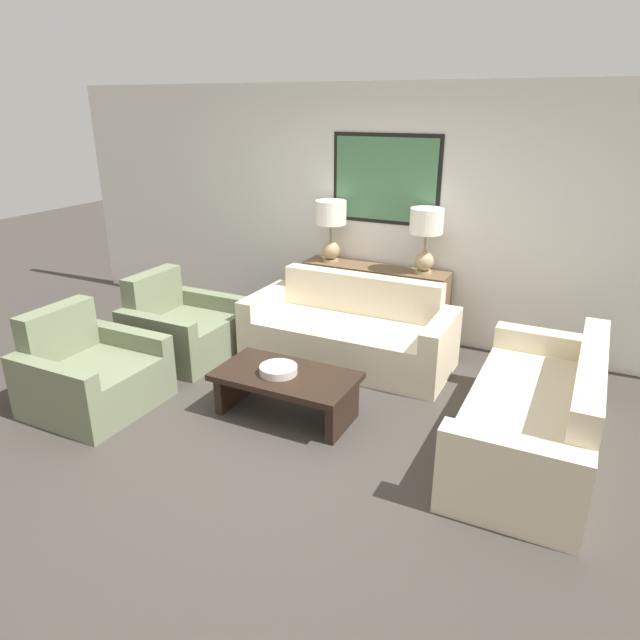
% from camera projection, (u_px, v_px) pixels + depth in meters
% --- Properties ---
extents(ground_plane, '(20.00, 20.00, 0.00)m').
position_uv_depth(ground_plane, '(273.00, 431.00, 4.54)').
color(ground_plane, '#3D3833').
extents(back_wall, '(8.19, 0.12, 2.65)m').
position_uv_depth(back_wall, '(386.00, 214.00, 6.10)').
color(back_wall, silver).
rests_on(back_wall, ground_plane).
extents(console_table, '(1.58, 0.37, 0.81)m').
position_uv_depth(console_table, '(374.00, 303.00, 6.20)').
color(console_table, brown).
rests_on(console_table, ground_plane).
extents(table_lamp_left, '(0.33, 0.33, 0.66)m').
position_uv_depth(table_lamp_left, '(331.00, 222.00, 6.12)').
color(table_lamp_left, tan).
rests_on(table_lamp_left, console_table).
extents(table_lamp_right, '(0.33, 0.33, 0.66)m').
position_uv_depth(table_lamp_right, '(426.00, 231.00, 5.68)').
color(table_lamp_right, tan).
rests_on(table_lamp_right, console_table).
extents(couch_by_back_wall, '(2.05, 0.88, 0.82)m').
position_uv_depth(couch_by_back_wall, '(349.00, 334.00, 5.69)').
color(couch_by_back_wall, beige).
rests_on(couch_by_back_wall, ground_plane).
extents(couch_by_side, '(0.88, 2.05, 0.82)m').
position_uv_depth(couch_by_side, '(536.00, 417.00, 4.19)').
color(couch_by_side, beige).
rests_on(couch_by_side, ground_plane).
extents(coffee_table, '(1.15, 0.63, 0.38)m').
position_uv_depth(coffee_table, '(286.00, 385.00, 4.67)').
color(coffee_table, black).
rests_on(coffee_table, ground_plane).
extents(decorative_bowl, '(0.31, 0.31, 0.07)m').
position_uv_depth(decorative_bowl, '(278.00, 370.00, 4.63)').
color(decorative_bowl, beige).
rests_on(decorative_bowl, coffee_table).
extents(armchair_near_back_wall, '(0.91, 0.97, 0.84)m').
position_uv_depth(armchair_near_back_wall, '(181.00, 330.00, 5.81)').
color(armchair_near_back_wall, '#707A5B').
rests_on(armchair_near_back_wall, ground_plane).
extents(armchair_near_camera, '(0.91, 0.97, 0.84)m').
position_uv_depth(armchair_near_camera, '(91.00, 376.00, 4.83)').
color(armchair_near_camera, '#707A5B').
rests_on(armchair_near_camera, ground_plane).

